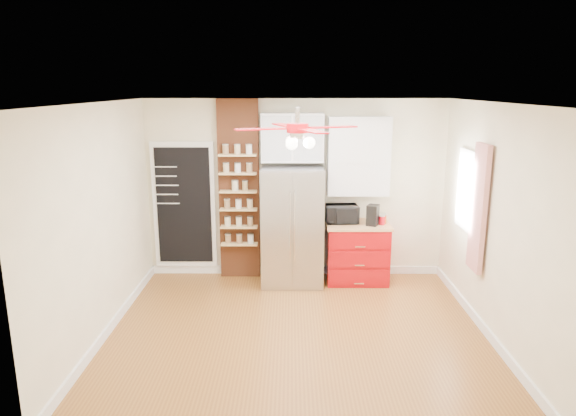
{
  "coord_description": "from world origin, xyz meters",
  "views": [
    {
      "loc": [
        -0.07,
        -5.63,
        2.88
      ],
      "look_at": [
        -0.11,
        0.9,
        1.32
      ],
      "focal_mm": 32.0,
      "sensor_mm": 36.0,
      "label": 1
    }
  ],
  "objects_px": {
    "fridge": "(292,226)",
    "red_cabinet": "(357,252)",
    "pantry_jar_oats": "(235,186)",
    "toaster_oven": "(342,214)",
    "canister_left": "(382,220)",
    "coffee_maker": "(373,215)",
    "ceiling_fan": "(298,129)"
  },
  "relations": [
    {
      "from": "canister_left",
      "to": "pantry_jar_oats",
      "type": "relative_size",
      "value": 0.89
    },
    {
      "from": "toaster_oven",
      "to": "coffee_maker",
      "type": "distance_m",
      "value": 0.46
    },
    {
      "from": "ceiling_fan",
      "to": "fridge",
      "type": "bearing_deg",
      "value": 91.76
    },
    {
      "from": "ceiling_fan",
      "to": "coffee_maker",
      "type": "height_order",
      "value": "ceiling_fan"
    },
    {
      "from": "ceiling_fan",
      "to": "coffee_maker",
      "type": "distance_m",
      "value": 2.37
    },
    {
      "from": "red_cabinet",
      "to": "ceiling_fan",
      "type": "xyz_separation_m",
      "value": [
        -0.92,
        -1.68,
        1.97
      ]
    },
    {
      "from": "canister_left",
      "to": "fridge",
      "type": "bearing_deg",
      "value": 179.1
    },
    {
      "from": "pantry_jar_oats",
      "to": "ceiling_fan",
      "type": "bearing_deg",
      "value": -63.26
    },
    {
      "from": "toaster_oven",
      "to": "coffee_maker",
      "type": "relative_size",
      "value": 1.57
    },
    {
      "from": "fridge",
      "to": "red_cabinet",
      "type": "relative_size",
      "value": 1.86
    },
    {
      "from": "fridge",
      "to": "pantry_jar_oats",
      "type": "xyz_separation_m",
      "value": [
        -0.84,
        0.15,
        0.57
      ]
    },
    {
      "from": "ceiling_fan",
      "to": "pantry_jar_oats",
      "type": "relative_size",
      "value": 9.75
    },
    {
      "from": "coffee_maker",
      "to": "ceiling_fan",
      "type": "bearing_deg",
      "value": -101.36
    },
    {
      "from": "fridge",
      "to": "toaster_oven",
      "type": "xyz_separation_m",
      "value": [
        0.73,
        0.09,
        0.16
      ]
    },
    {
      "from": "pantry_jar_oats",
      "to": "canister_left",
      "type": "bearing_deg",
      "value": -4.41
    },
    {
      "from": "fridge",
      "to": "ceiling_fan",
      "type": "distance_m",
      "value": 2.25
    },
    {
      "from": "ceiling_fan",
      "to": "canister_left",
      "type": "xyz_separation_m",
      "value": [
        1.26,
        1.61,
        -1.46
      ]
    },
    {
      "from": "red_cabinet",
      "to": "ceiling_fan",
      "type": "bearing_deg",
      "value": -118.71
    },
    {
      "from": "red_cabinet",
      "to": "coffee_maker",
      "type": "distance_m",
      "value": 0.64
    },
    {
      "from": "ceiling_fan",
      "to": "toaster_oven",
      "type": "height_order",
      "value": "ceiling_fan"
    },
    {
      "from": "pantry_jar_oats",
      "to": "coffee_maker",
      "type": "bearing_deg",
      "value": -5.5
    },
    {
      "from": "fridge",
      "to": "coffee_maker",
      "type": "bearing_deg",
      "value": -2.37
    },
    {
      "from": "red_cabinet",
      "to": "fridge",
      "type": "bearing_deg",
      "value": -177.05
    },
    {
      "from": "coffee_maker",
      "to": "pantry_jar_oats",
      "type": "distance_m",
      "value": 2.06
    },
    {
      "from": "toaster_oven",
      "to": "canister_left",
      "type": "distance_m",
      "value": 0.59
    },
    {
      "from": "red_cabinet",
      "to": "canister_left",
      "type": "distance_m",
      "value": 0.62
    },
    {
      "from": "red_cabinet",
      "to": "canister_left",
      "type": "relative_size",
      "value": 7.38
    },
    {
      "from": "red_cabinet",
      "to": "canister_left",
      "type": "xyz_separation_m",
      "value": [
        0.34,
        -0.07,
        0.51
      ]
    },
    {
      "from": "red_cabinet",
      "to": "pantry_jar_oats",
      "type": "xyz_separation_m",
      "value": [
        -1.81,
        0.1,
        0.99
      ]
    },
    {
      "from": "red_cabinet",
      "to": "coffee_maker",
      "type": "relative_size",
      "value": 3.12
    },
    {
      "from": "toaster_oven",
      "to": "canister_left",
      "type": "xyz_separation_m",
      "value": [
        0.58,
        -0.11,
        -0.07
      ]
    },
    {
      "from": "toaster_oven",
      "to": "coffee_maker",
      "type": "bearing_deg",
      "value": -23.33
    }
  ]
}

